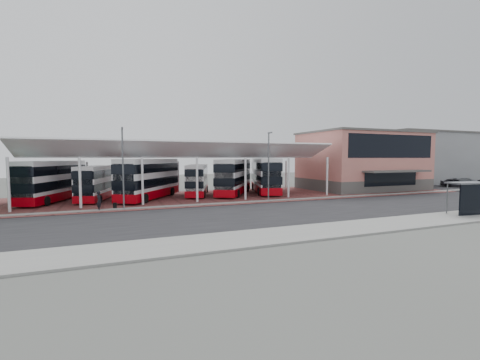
{
  "coord_description": "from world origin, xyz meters",
  "views": [
    {
      "loc": [
        -15.12,
        -27.16,
        5.14
      ],
      "look_at": [
        -1.37,
        6.87,
        2.57
      ],
      "focal_mm": 24.0,
      "sensor_mm": 36.0,
      "label": 1
    }
  ],
  "objects_px": {
    "carpark_car_a": "(455,183)",
    "bus_0": "(52,181)",
    "bus_1": "(98,183)",
    "carpark_car_b": "(468,182)",
    "bus_shelter": "(473,194)",
    "pedestrian": "(99,201)",
    "bus_4": "(234,177)",
    "terminal": "(362,161)",
    "bus_2": "(149,179)",
    "bus_3": "(197,180)",
    "bus_5": "(265,176)"
  },
  "relations": [
    {
      "from": "carpark_car_a",
      "to": "bus_0",
      "type": "bearing_deg",
      "value": 130.31
    },
    {
      "from": "bus_1",
      "to": "carpark_car_b",
      "type": "relative_size",
      "value": 2.4
    },
    {
      "from": "bus_1",
      "to": "bus_shelter",
      "type": "distance_m",
      "value": 39.28
    },
    {
      "from": "bus_0",
      "to": "pedestrian",
      "type": "distance_m",
      "value": 10.67
    },
    {
      "from": "bus_0",
      "to": "bus_4",
      "type": "height_order",
      "value": "bus_4"
    },
    {
      "from": "bus_0",
      "to": "carpark_car_a",
      "type": "height_order",
      "value": "bus_0"
    },
    {
      "from": "carpark_car_a",
      "to": "bus_shelter",
      "type": "bearing_deg",
      "value": 171.71
    },
    {
      "from": "terminal",
      "to": "bus_shelter",
      "type": "distance_m",
      "value": 24.4
    },
    {
      "from": "terminal",
      "to": "bus_2",
      "type": "height_order",
      "value": "terminal"
    },
    {
      "from": "bus_3",
      "to": "carpark_car_a",
      "type": "bearing_deg",
      "value": 12.1
    },
    {
      "from": "bus_4",
      "to": "bus_shelter",
      "type": "distance_m",
      "value": 26.95
    },
    {
      "from": "bus_1",
      "to": "bus_3",
      "type": "bearing_deg",
      "value": 16.78
    },
    {
      "from": "terminal",
      "to": "bus_2",
      "type": "distance_m",
      "value": 33.8
    },
    {
      "from": "bus_2",
      "to": "bus_3",
      "type": "relative_size",
      "value": 1.13
    },
    {
      "from": "terminal",
      "to": "pedestrian",
      "type": "height_order",
      "value": "terminal"
    },
    {
      "from": "bus_2",
      "to": "bus_shelter",
      "type": "relative_size",
      "value": 3.14
    },
    {
      "from": "terminal",
      "to": "bus_shelter",
      "type": "height_order",
      "value": "terminal"
    },
    {
      "from": "bus_4",
      "to": "terminal",
      "type": "bearing_deg",
      "value": 31.66
    },
    {
      "from": "terminal",
      "to": "bus_1",
      "type": "relative_size",
      "value": 1.8
    },
    {
      "from": "carpark_car_b",
      "to": "bus_3",
      "type": "bearing_deg",
      "value": 146.86
    },
    {
      "from": "terminal",
      "to": "bus_5",
      "type": "xyz_separation_m",
      "value": [
        -17.25,
        0.79,
        -2.13
      ]
    },
    {
      "from": "carpark_car_b",
      "to": "bus_4",
      "type": "bearing_deg",
      "value": 147.79
    },
    {
      "from": "bus_4",
      "to": "bus_shelter",
      "type": "xyz_separation_m",
      "value": [
        13.79,
        -23.15,
        -0.56
      ]
    },
    {
      "from": "bus_0",
      "to": "bus_5",
      "type": "bearing_deg",
      "value": 18.64
    },
    {
      "from": "bus_1",
      "to": "bus_5",
      "type": "xyz_separation_m",
      "value": [
        22.32,
        -0.51,
        0.43
      ]
    },
    {
      "from": "bus_1",
      "to": "pedestrian",
      "type": "distance_m",
      "value": 9.15
    },
    {
      "from": "bus_shelter",
      "to": "bus_3",
      "type": "bearing_deg",
      "value": 133.35
    },
    {
      "from": "carpark_car_b",
      "to": "bus_shelter",
      "type": "distance_m",
      "value": 38.06
    },
    {
      "from": "bus_4",
      "to": "bus_0",
      "type": "bearing_deg",
      "value": -149.76
    },
    {
      "from": "pedestrian",
      "to": "bus_shelter",
      "type": "relative_size",
      "value": 0.52
    },
    {
      "from": "bus_0",
      "to": "bus_3",
      "type": "xyz_separation_m",
      "value": [
        17.25,
        0.09,
        -0.29
      ]
    },
    {
      "from": "bus_2",
      "to": "carpark_car_b",
      "type": "bearing_deg",
      "value": 31.02
    },
    {
      "from": "terminal",
      "to": "bus_1",
      "type": "bearing_deg",
      "value": 178.12
    },
    {
      "from": "terminal",
      "to": "carpark_car_b",
      "type": "distance_m",
      "value": 23.82
    },
    {
      "from": "bus_1",
      "to": "carpark_car_a",
      "type": "bearing_deg",
      "value": 10.56
    },
    {
      "from": "bus_0",
      "to": "bus_3",
      "type": "relative_size",
      "value": 1.14
    },
    {
      "from": "terminal",
      "to": "pedestrian",
      "type": "relative_size",
      "value": 9.7
    },
    {
      "from": "bus_1",
      "to": "bus_3",
      "type": "xyz_separation_m",
      "value": [
        12.38,
        0.22,
        0.01
      ]
    },
    {
      "from": "terminal",
      "to": "bus_4",
      "type": "xyz_separation_m",
      "value": [
        -22.26,
        0.44,
        -2.2
      ]
    },
    {
      "from": "terminal",
      "to": "pedestrian",
      "type": "bearing_deg",
      "value": -168.78
    },
    {
      "from": "terminal",
      "to": "carpark_car_b",
      "type": "relative_size",
      "value": 4.33
    },
    {
      "from": "carpark_car_b",
      "to": "terminal",
      "type": "bearing_deg",
      "value": 146.02
    },
    {
      "from": "bus_1",
      "to": "bus_4",
      "type": "bearing_deg",
      "value": 12.91
    },
    {
      "from": "bus_1",
      "to": "carpark_car_b",
      "type": "xyz_separation_m",
      "value": [
        62.97,
        -3.25,
        -1.4
      ]
    },
    {
      "from": "bus_5",
      "to": "carpark_car_a",
      "type": "distance_m",
      "value": 34.63
    },
    {
      "from": "terminal",
      "to": "bus_3",
      "type": "distance_m",
      "value": 27.35
    },
    {
      "from": "bus_1",
      "to": "bus_4",
      "type": "height_order",
      "value": "bus_4"
    },
    {
      "from": "bus_3",
      "to": "bus_5",
      "type": "xyz_separation_m",
      "value": [
        9.93,
        -0.73,
        0.42
      ]
    },
    {
      "from": "bus_5",
      "to": "carpark_car_b",
      "type": "distance_m",
      "value": 40.79
    },
    {
      "from": "terminal",
      "to": "carpark_car_a",
      "type": "bearing_deg",
      "value": -12.75
    }
  ]
}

